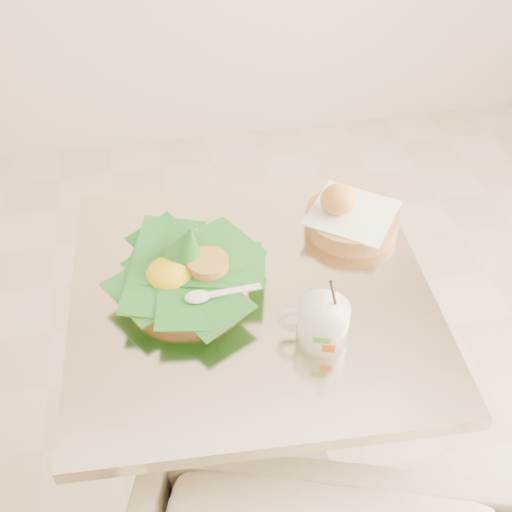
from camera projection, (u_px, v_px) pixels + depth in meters
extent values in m
plane|color=beige|center=(210.00, 496.00, 1.73)|extent=(3.60, 3.60, 0.00)
cylinder|color=gray|center=(252.00, 478.00, 1.76)|extent=(0.44, 0.44, 0.03)
cylinder|color=gray|center=(252.00, 401.00, 1.51)|extent=(0.07, 0.07, 0.69)
cube|color=beige|center=(251.00, 294.00, 1.27)|extent=(0.74, 0.74, 0.03)
cylinder|color=tan|center=(187.00, 276.00, 1.26)|extent=(0.24, 0.24, 0.04)
cone|color=#1B5E1E|center=(186.00, 245.00, 1.22)|extent=(0.15, 0.14, 0.12)
ellipsoid|color=yellow|center=(169.00, 274.00, 1.23)|extent=(0.09, 0.09, 0.05)
cylinder|color=#CC9347|center=(208.00, 264.00, 1.23)|extent=(0.08, 0.08, 0.02)
cylinder|color=tan|center=(352.00, 221.00, 1.38)|extent=(0.20, 0.20, 0.04)
cube|color=white|center=(353.00, 213.00, 1.37)|extent=(0.24, 0.24, 0.01)
ellipsoid|color=#B66F2A|center=(338.00, 199.00, 1.35)|extent=(0.08, 0.08, 0.06)
cylinder|color=white|center=(323.00, 323.00, 1.14)|extent=(0.09, 0.09, 0.08)
torus|color=white|center=(293.00, 320.00, 1.14)|extent=(0.06, 0.03, 0.06)
cylinder|color=#3E1F11|center=(324.00, 309.00, 1.12)|extent=(0.08, 0.08, 0.01)
cylinder|color=black|center=(334.00, 298.00, 1.10)|extent=(0.04, 0.04, 0.12)
cube|color=green|center=(322.00, 341.00, 1.10)|extent=(0.03, 0.01, 0.01)
cube|color=orange|center=(328.00, 349.00, 1.11)|extent=(0.02, 0.01, 0.02)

